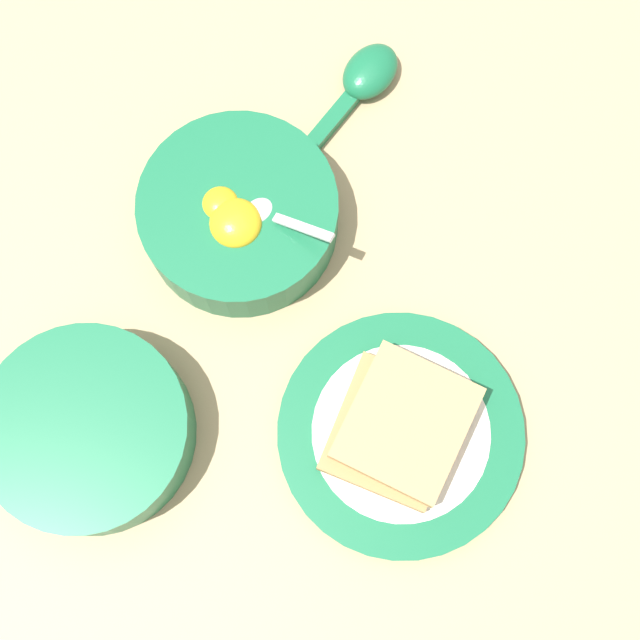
% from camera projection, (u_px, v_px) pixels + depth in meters
% --- Properties ---
extents(ground_plane, '(3.00, 3.00, 0.00)m').
position_uv_depth(ground_plane, '(236.00, 218.00, 0.73)').
color(ground_plane, tan).
extents(egg_bowl, '(0.16, 0.16, 0.08)m').
position_uv_depth(egg_bowl, '(242.00, 212.00, 0.71)').
color(egg_bowl, '#196B42').
rests_on(egg_bowl, ground_plane).
extents(toast_plate, '(0.19, 0.19, 0.02)m').
position_uv_depth(toast_plate, '(400.00, 434.00, 0.68)').
color(toast_plate, '#196B42').
rests_on(toast_plate, ground_plane).
extents(toast_sandwich, '(0.13, 0.12, 0.03)m').
position_uv_depth(toast_sandwich, '(400.00, 427.00, 0.66)').
color(toast_sandwich, tan).
rests_on(toast_sandwich, toast_plate).
extents(soup_spoon, '(0.14, 0.06, 0.03)m').
position_uv_depth(soup_spoon, '(361.00, 83.00, 0.75)').
color(soup_spoon, '#196B42').
rests_on(soup_spoon, ground_plane).
extents(congee_bowl, '(0.15, 0.15, 0.05)m').
position_uv_depth(congee_bowl, '(88.00, 430.00, 0.66)').
color(congee_bowl, '#196B42').
rests_on(congee_bowl, ground_plane).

